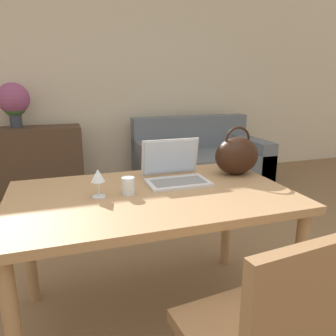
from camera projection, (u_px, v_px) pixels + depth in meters
wall_back at (87, 73)px, 3.98m from camera, size 10.00×0.06×2.70m
dining_table at (152, 208)px, 1.66m from camera, size 1.39×0.85×0.73m
couch at (199, 162)px, 4.06m from camera, size 1.53×0.92×0.82m
sideboard at (39, 160)px, 3.74m from camera, size 0.96×0.40×0.76m
laptop at (174, 170)px, 1.81m from camera, size 0.33×0.26×0.23m
drinking_glass at (128, 186)px, 1.60m from camera, size 0.06×0.06×0.09m
wine_glass at (98, 177)px, 1.55m from camera, size 0.07×0.07×0.14m
handbag at (237, 155)px, 1.93m from camera, size 0.27×0.19×0.29m
flower_vase at (14, 101)px, 3.54m from camera, size 0.34×0.34×0.48m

